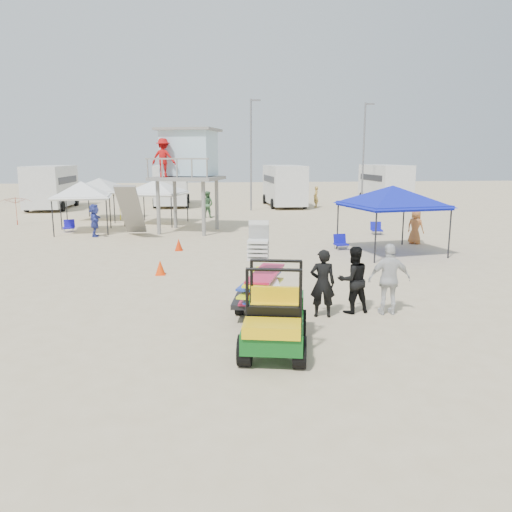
{
  "coord_description": "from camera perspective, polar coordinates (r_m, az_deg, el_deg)",
  "views": [
    {
      "loc": [
        -1.04,
        -9.9,
        3.87
      ],
      "look_at": [
        0.5,
        3.0,
        1.3
      ],
      "focal_mm": 35.0,
      "sensor_mm": 36.0,
      "label": 1
    }
  ],
  "objects": [
    {
      "name": "man_right",
      "position": [
        12.83,
        15.01,
        -2.59
      ],
      "size": [
        1.08,
        0.51,
        1.8
      ],
      "primitive_type": "imported",
      "rotation": [
        0.0,
        0.0,
        3.07
      ],
      "color": "silver",
      "rests_on": "ground"
    },
    {
      "name": "man_left",
      "position": [
        12.32,
        7.62,
        -3.11
      ],
      "size": [
        0.68,
        0.5,
        1.69
      ],
      "primitive_type": "imported",
      "rotation": [
        0.0,
        0.0,
        2.98
      ],
      "color": "black",
      "rests_on": "ground"
    },
    {
      "name": "canopy_white_b",
      "position": [
        32.93,
        -17.48,
        8.24
      ],
      "size": [
        3.83,
        3.83,
        3.01
      ],
      "color": "black",
      "rests_on": "ground"
    },
    {
      "name": "utility_cart",
      "position": [
        10.11,
        2.07,
        -6.34
      ],
      "size": [
        1.62,
        2.53,
        1.77
      ],
      "color": "#0C4F16",
      "rests_on": "ground"
    },
    {
      "name": "distant_beachgoers",
      "position": [
        28.72,
        -3.86,
        5.08
      ],
      "size": [
        15.66,
        17.86,
        1.73
      ],
      "color": "tan",
      "rests_on": "ground"
    },
    {
      "name": "light_pole_right",
      "position": [
        40.55,
        12.17,
        11.13
      ],
      "size": [
        0.14,
        0.14,
        8.0
      ],
      "primitive_type": "cylinder",
      "color": "slate",
      "rests_on": "ground"
    },
    {
      "name": "umbrella_b",
      "position": [
        32.45,
        -15.3,
        5.59
      ],
      "size": [
        2.2,
        2.24,
        1.85
      ],
      "primitive_type": "imported",
      "rotation": [
        0.0,
        0.0,
        0.09
      ],
      "color": "yellow",
      "rests_on": "ground"
    },
    {
      "name": "beach_chair_b",
      "position": [
        21.73,
        9.62,
        1.61
      ],
      "size": [
        0.6,
        0.64,
        0.64
      ],
      "color": "#0F10A5",
      "rests_on": "ground"
    },
    {
      "name": "cone_far",
      "position": [
        21.33,
        -8.83,
        1.29
      ],
      "size": [
        0.34,
        0.34,
        0.5
      ],
      "primitive_type": "cone",
      "color": "red",
      "rests_on": "ground"
    },
    {
      "name": "man_mid",
      "position": [
        12.78,
        11.04,
        -2.68
      ],
      "size": [
        0.92,
        0.77,
        1.7
      ],
      "primitive_type": "imported",
      "rotation": [
        0.0,
        0.0,
        3.31
      ],
      "color": "black",
      "rests_on": "ground"
    },
    {
      "name": "canopy_white_c",
      "position": [
        30.05,
        -11.36,
        8.28
      ],
      "size": [
        3.75,
        3.75,
        3.0
      ],
      "color": "black",
      "rests_on": "ground"
    },
    {
      "name": "surf_trailer",
      "position": [
        12.32,
        0.43,
        -2.99
      ],
      "size": [
        1.59,
        2.4,
        2.09
      ],
      "color": "black",
      "rests_on": "ground"
    },
    {
      "name": "light_pole_left",
      "position": [
        37.12,
        -0.58,
        11.39
      ],
      "size": [
        0.14,
        0.14,
        8.0
      ],
      "primitive_type": "cylinder",
      "color": "slate",
      "rests_on": "ground"
    },
    {
      "name": "rv_mid_right",
      "position": [
        40.56,
        3.22,
        8.25
      ],
      "size": [
        2.64,
        7.0,
        3.25
      ],
      "color": "silver",
      "rests_on": "ground"
    },
    {
      "name": "umbrella_a",
      "position": [
        32.18,
        -25.75,
        4.67
      ],
      "size": [
        2.17,
        2.2,
        1.67
      ],
      "primitive_type": "imported",
      "rotation": [
        0.0,
        0.0,
        -0.22
      ],
      "color": "#AE2A12",
      "rests_on": "ground"
    },
    {
      "name": "cone_near",
      "position": [
        17.02,
        -10.89,
        -1.29
      ],
      "size": [
        0.34,
        0.34,
        0.5
      ],
      "primitive_type": "cone",
      "color": "#FF3F08",
      "rests_on": "ground"
    },
    {
      "name": "lifeguard_tower",
      "position": [
        26.6,
        -8.07,
        11.14
      ],
      "size": [
        4.13,
        4.13,
        5.23
      ],
      "color": "gray",
      "rests_on": "ground"
    },
    {
      "name": "beach_chair_a",
      "position": [
        28.27,
        -20.6,
        3.25
      ],
      "size": [
        0.68,
        0.74,
        0.64
      ],
      "color": "#1710B5",
      "rests_on": "ground"
    },
    {
      "name": "canopy_blue",
      "position": [
        20.99,
        15.37,
        7.38
      ],
      "size": [
        3.89,
        3.89,
        3.17
      ],
      "color": "black",
      "rests_on": "ground"
    },
    {
      "name": "beach_chair_c",
      "position": [
        26.29,
        13.6,
        3.1
      ],
      "size": [
        0.63,
        0.67,
        0.64
      ],
      "color": "#0F13A8",
      "rests_on": "ground"
    },
    {
      "name": "rv_far_right",
      "position": [
        44.44,
        14.5,
        8.17
      ],
      "size": [
        2.64,
        6.6,
        3.25
      ],
      "color": "silver",
      "rests_on": "ground"
    },
    {
      "name": "canopy_white_a",
      "position": [
        27.58,
        -19.38,
        7.76
      ],
      "size": [
        3.01,
        3.01,
        3.07
      ],
      "color": "black",
      "rests_on": "ground"
    },
    {
      "name": "ground",
      "position": [
        10.68,
        -0.76,
        -10.06
      ],
      "size": [
        140.0,
        140.0,
        0.0
      ],
      "primitive_type": "plane",
      "color": "beige",
      "rests_on": "ground"
    },
    {
      "name": "rv_mid_left",
      "position": [
        41.49,
        -9.62,
        8.18
      ],
      "size": [
        2.65,
        6.5,
        3.25
      ],
      "color": "silver",
      "rests_on": "ground"
    },
    {
      "name": "rv_far_left",
      "position": [
        41.42,
        -22.36,
        7.5
      ],
      "size": [
        2.64,
        6.8,
        3.25
      ],
      "color": "silver",
      "rests_on": "ground"
    }
  ]
}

